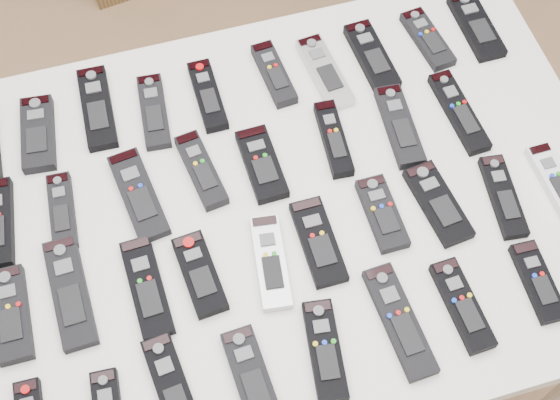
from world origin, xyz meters
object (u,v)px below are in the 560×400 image
object	(u,v)px
remote_14	(262,164)
remote_3	(154,112)
remote_27	(555,182)
remote_7	(372,57)
remote_22	(271,262)
remote_17	(459,112)
remote_20	(147,287)
remote_4	(208,96)
remote_21	(200,274)
remote_1	(38,134)
remote_16	(399,126)
remote_5	(274,74)
remote_26	(503,197)
remote_32	(325,350)
remote_2	(97,108)
remote_25	(438,203)
remote_19	(70,293)
remote_31	(251,377)
remote_13	(201,170)
remote_35	(538,282)
remote_9	(476,26)
remote_24	(382,214)
remote_33	(400,321)
remote_34	(462,305)
remote_12	(139,195)
remote_30	(174,393)
remote_18	(11,314)
remote_6	(325,72)
remote_15	(334,139)
remote_11	(62,211)
remote_23	(318,242)

from	to	relation	value
remote_14	remote_3	bearing A→B (deg)	132.63
remote_14	remote_27	size ratio (longest dim) A/B	0.97
remote_7	remote_22	bearing A→B (deg)	-133.45
remote_17	remote_20	bearing A→B (deg)	-166.90
remote_4	remote_21	distance (m)	0.39
remote_1	remote_16	distance (m)	0.70
remote_5	remote_26	bearing A→B (deg)	-54.61
remote_7	remote_32	bearing A→B (deg)	-119.89
remote_2	remote_25	world-z (taller)	same
remote_19	remote_31	world-z (taller)	remote_31
remote_13	remote_35	bearing A→B (deg)	-45.04
remote_31	remote_5	bearing A→B (deg)	67.36
remote_9	remote_24	xyz separation A→B (m)	(-0.34, -0.37, 0.00)
remote_1	remote_33	xyz separation A→B (m)	(0.54, -0.55, -0.00)
remote_31	remote_34	distance (m)	0.38
remote_26	remote_4	bearing A→B (deg)	148.23
remote_12	remote_14	size ratio (longest dim) A/B	1.22
remote_14	remote_20	bearing A→B (deg)	-145.52
remote_32	remote_2	bearing A→B (deg)	122.94
remote_7	remote_25	bearing A→B (deg)	-93.01
remote_25	remote_30	bearing A→B (deg)	-165.75
remote_13	remote_32	size ratio (longest dim) A/B	0.96
remote_9	remote_18	bearing A→B (deg)	-160.29
remote_12	remote_1	bearing A→B (deg)	122.92
remote_6	remote_24	xyz separation A→B (m)	(0.00, -0.34, -0.00)
remote_34	remote_25	bearing A→B (deg)	77.04
remote_1	remote_35	bearing A→B (deg)	-29.09
remote_7	remote_25	world-z (taller)	remote_7
remote_15	remote_6	bearing A→B (deg)	82.56
remote_11	remote_25	distance (m)	0.69
remote_21	remote_34	distance (m)	0.45
remote_4	remote_33	bearing A→B (deg)	-69.96
remote_18	remote_2	bearing A→B (deg)	61.95
remote_14	remote_12	bearing A→B (deg)	178.88
remote_12	remote_21	world-z (taller)	remote_21
remote_18	remote_22	xyz separation A→B (m)	(0.45, -0.03, -0.00)
remote_31	remote_21	bearing A→B (deg)	97.68
remote_3	remote_9	distance (m)	0.70
remote_2	remote_3	bearing A→B (deg)	-18.18
remote_3	remote_6	bearing A→B (deg)	4.42
remote_13	remote_2	bearing A→B (deg)	121.50
remote_1	remote_34	distance (m)	0.85
remote_2	remote_17	xyz separation A→B (m)	(0.68, -0.21, 0.00)
remote_15	remote_20	bearing A→B (deg)	-149.25
remote_2	remote_14	world-z (taller)	remote_14
remote_19	remote_31	distance (m)	0.35
remote_13	remote_30	xyz separation A→B (m)	(-0.14, -0.40, -0.00)
remote_15	remote_23	distance (m)	0.22
remote_9	remote_30	world-z (taller)	same
remote_2	remote_13	size ratio (longest dim) A/B	1.17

